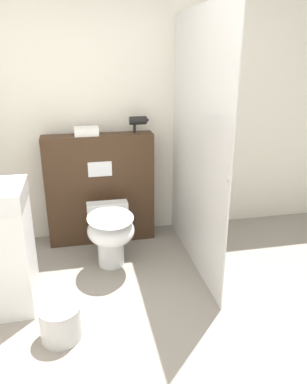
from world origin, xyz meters
name	(u,v)px	position (x,y,z in m)	size (l,w,h in m)	color
ground_plane	(156,367)	(0.00, 0.00, 0.00)	(12.00, 12.00, 0.00)	gray
wall_back	(115,112)	(0.00, 1.93, 1.25)	(8.00, 0.06, 2.50)	silver
partition_panel	(100,189)	(-0.19, 1.74, 0.54)	(1.03, 0.21, 1.08)	#3D2819
shower_glass	(197,147)	(0.59, 1.17, 1.06)	(0.04, 1.47, 2.13)	silver
toilet	(110,231)	(-0.15, 1.20, 0.34)	(0.40, 0.60, 0.51)	white
hair_drier	(139,121)	(0.20, 1.74, 1.19)	(0.19, 0.08, 0.16)	black
folded_towel	(86,131)	(-0.28, 1.73, 1.11)	(0.22, 0.15, 0.07)	white
waste_bin	(60,323)	(-0.57, 0.38, 0.12)	(0.27, 0.27, 0.24)	silver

